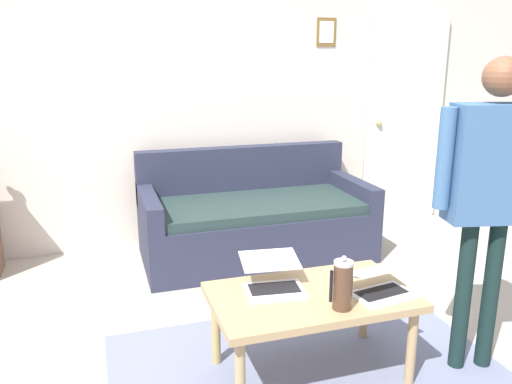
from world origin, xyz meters
The scene contains 10 objects.
ground_plane centered at (0.00, 0.00, 0.00)m, with size 7.68×7.68×0.00m, color #AFA697.
area_rug centered at (-0.06, 0.19, 0.00)m, with size 2.09×1.63×0.01m, color slate.
back_wall centered at (0.00, -2.20, 1.35)m, with size 7.04×0.11×2.70m.
interior_door centered at (-2.00, -2.11, 1.02)m, with size 0.82×0.09×2.05m.
couch centered at (-0.29, -1.63, 0.30)m, with size 1.87×0.91×0.88m.
coffee_table centered at (-0.06, 0.09, 0.42)m, with size 1.04×0.61×0.47m.
laptop_left centered at (-0.39, 0.20, 0.51)m, with size 0.35×0.32×0.14m.
laptop_center centered at (0.11, -0.03, 0.52)m, with size 0.35×0.40×0.14m.
french_press centered at (-0.13, 0.28, 0.59)m, with size 0.12×0.10×0.27m.
person_standing centered at (-0.93, 0.29, 1.06)m, with size 0.58×0.27×1.66m.
Camera 1 is at (0.95, 2.33, 1.66)m, focal length 36.27 mm.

